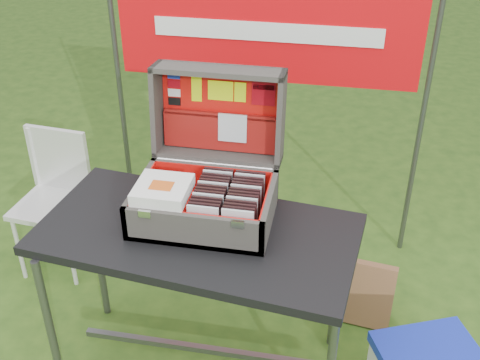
% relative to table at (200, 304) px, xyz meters
% --- Properties ---
extents(table, '(1.37, 0.80, 0.81)m').
position_rel_table_xyz_m(table, '(0.00, 0.00, 0.00)').
color(table, black).
rests_on(table, ground).
extents(table_top, '(1.37, 0.80, 0.04)m').
position_rel_table_xyz_m(table_top, '(0.00, 0.00, 0.39)').
color(table_top, black).
rests_on(table_top, ground).
extents(table_leg_fl, '(0.04, 0.04, 0.77)m').
position_rel_table_xyz_m(table_leg_fl, '(-0.59, -0.27, -0.02)').
color(table_leg_fl, '#59595B').
rests_on(table_leg_fl, ground).
extents(table_leg_bl, '(0.04, 0.04, 0.77)m').
position_rel_table_xyz_m(table_leg_bl, '(-0.59, 0.27, -0.02)').
color(table_leg_bl, '#59595B').
rests_on(table_leg_bl, ground).
extents(table_leg_br, '(0.04, 0.04, 0.77)m').
position_rel_table_xyz_m(table_leg_br, '(0.59, 0.27, -0.02)').
color(table_leg_br, '#59595B').
rests_on(table_leg_br, ground).
extents(table_brace, '(1.15, 0.03, 0.03)m').
position_rel_table_xyz_m(table_brace, '(0.00, 0.00, -0.29)').
color(table_brace, '#59595B').
rests_on(table_brace, ground).
extents(suitcase, '(0.57, 0.57, 0.55)m').
position_rel_table_xyz_m(suitcase, '(0.01, 0.14, 0.68)').
color(suitcase, '#56524C').
rests_on(suitcase, table).
extents(suitcase_base_bottom, '(0.57, 0.41, 0.02)m').
position_rel_table_xyz_m(suitcase_base_bottom, '(0.01, 0.08, 0.42)').
color(suitcase_base_bottom, '#56524C').
rests_on(suitcase_base_bottom, table_top).
extents(suitcase_base_wall_front, '(0.57, 0.02, 0.15)m').
position_rel_table_xyz_m(suitcase_base_wall_front, '(0.01, -0.11, 0.48)').
color(suitcase_base_wall_front, '#56524C').
rests_on(suitcase_base_wall_front, table_top).
extents(suitcase_base_wall_back, '(0.57, 0.02, 0.15)m').
position_rel_table_xyz_m(suitcase_base_wall_back, '(0.01, 0.27, 0.48)').
color(suitcase_base_wall_back, '#56524C').
rests_on(suitcase_base_wall_back, table_top).
extents(suitcase_base_wall_left, '(0.02, 0.41, 0.15)m').
position_rel_table_xyz_m(suitcase_base_wall_left, '(-0.26, 0.08, 0.48)').
color(suitcase_base_wall_left, '#56524C').
rests_on(suitcase_base_wall_left, table_top).
extents(suitcase_base_wall_right, '(0.02, 0.41, 0.15)m').
position_rel_table_xyz_m(suitcase_base_wall_right, '(0.29, 0.08, 0.48)').
color(suitcase_base_wall_right, '#56524C').
rests_on(suitcase_base_wall_right, table_top).
extents(suitcase_liner_floor, '(0.52, 0.36, 0.01)m').
position_rel_table_xyz_m(suitcase_liner_floor, '(0.01, 0.08, 0.43)').
color(suitcase_liner_floor, red).
rests_on(suitcase_liner_floor, suitcase_base_bottom).
extents(suitcase_latch_left, '(0.05, 0.01, 0.03)m').
position_rel_table_xyz_m(suitcase_latch_left, '(-0.17, -0.12, 0.55)').
color(suitcase_latch_left, silver).
rests_on(suitcase_latch_left, suitcase_base_wall_front).
extents(suitcase_latch_right, '(0.05, 0.01, 0.03)m').
position_rel_table_xyz_m(suitcase_latch_right, '(0.19, -0.12, 0.55)').
color(suitcase_latch_right, silver).
rests_on(suitcase_latch_right, suitcase_base_wall_front).
extents(suitcase_hinge, '(0.51, 0.02, 0.02)m').
position_rel_table_xyz_m(suitcase_hinge, '(0.01, 0.28, 0.56)').
color(suitcase_hinge, silver).
rests_on(suitcase_hinge, suitcase_base_wall_back).
extents(suitcase_lid_back, '(0.57, 0.06, 0.41)m').
position_rel_table_xyz_m(suitcase_lid_back, '(0.01, 0.44, 0.75)').
color(suitcase_lid_back, '#56524C').
rests_on(suitcase_lid_back, suitcase_base_wall_back).
extents(suitcase_lid_rim_far, '(0.57, 0.15, 0.04)m').
position_rel_table_xyz_m(suitcase_lid_rim_far, '(0.01, 0.40, 0.94)').
color(suitcase_lid_rim_far, '#56524C').
rests_on(suitcase_lid_rim_far, suitcase_lid_back).
extents(suitcase_lid_rim_near, '(0.57, 0.15, 0.04)m').
position_rel_table_xyz_m(suitcase_lid_rim_near, '(0.01, 0.36, 0.56)').
color(suitcase_lid_rim_near, '#56524C').
rests_on(suitcase_lid_rim_near, suitcase_lid_back).
extents(suitcase_lid_rim_left, '(0.02, 0.19, 0.42)m').
position_rel_table_xyz_m(suitcase_lid_rim_left, '(-0.26, 0.38, 0.75)').
color(suitcase_lid_rim_left, '#56524C').
rests_on(suitcase_lid_rim_left, suitcase_lid_back).
extents(suitcase_lid_rim_right, '(0.02, 0.19, 0.42)m').
position_rel_table_xyz_m(suitcase_lid_rim_right, '(0.29, 0.38, 0.75)').
color(suitcase_lid_rim_right, '#56524C').
rests_on(suitcase_lid_rim_right, suitcase_lid_back).
extents(suitcase_lid_liner, '(0.52, 0.04, 0.36)m').
position_rel_table_xyz_m(suitcase_lid_liner, '(0.01, 0.43, 0.75)').
color(suitcase_lid_liner, red).
rests_on(suitcase_lid_liner, suitcase_lid_back).
extents(suitcase_liner_wall_front, '(0.52, 0.01, 0.13)m').
position_rel_table_xyz_m(suitcase_liner_wall_front, '(0.01, -0.10, 0.49)').
color(suitcase_liner_wall_front, red).
rests_on(suitcase_liner_wall_front, suitcase_base_bottom).
extents(suitcase_liner_wall_back, '(0.52, 0.01, 0.13)m').
position_rel_table_xyz_m(suitcase_liner_wall_back, '(0.01, 0.26, 0.49)').
color(suitcase_liner_wall_back, red).
rests_on(suitcase_liner_wall_back, suitcase_base_bottom).
extents(suitcase_liner_wall_left, '(0.01, 0.36, 0.13)m').
position_rel_table_xyz_m(suitcase_liner_wall_left, '(-0.25, 0.08, 0.49)').
color(suitcase_liner_wall_left, red).
rests_on(suitcase_liner_wall_left, suitcase_base_bottom).
extents(suitcase_liner_wall_right, '(0.01, 0.36, 0.13)m').
position_rel_table_xyz_m(suitcase_liner_wall_right, '(0.27, 0.08, 0.49)').
color(suitcase_liner_wall_right, red).
rests_on(suitcase_liner_wall_right, suitcase_base_bottom).
extents(suitcase_lid_pocket, '(0.50, 0.05, 0.16)m').
position_rel_table_xyz_m(suitcase_lid_pocket, '(0.01, 0.40, 0.66)').
color(suitcase_lid_pocket, maroon).
rests_on(suitcase_lid_pocket, suitcase_lid_liner).
extents(suitcase_pocket_edge, '(0.49, 0.02, 0.02)m').
position_rel_table_xyz_m(suitcase_pocket_edge, '(0.01, 0.40, 0.74)').
color(suitcase_pocket_edge, maroon).
rests_on(suitcase_pocket_edge, suitcase_lid_pocket).
extents(suitcase_pocket_cd, '(0.13, 0.02, 0.13)m').
position_rel_table_xyz_m(suitcase_pocket_cd, '(0.07, 0.39, 0.69)').
color(suitcase_pocket_cd, silver).
rests_on(suitcase_pocket_cd, suitcase_lid_pocket).
extents(lid_sticker_cc_a, '(0.06, 0.01, 0.03)m').
position_rel_table_xyz_m(lid_sticker_cc_a, '(-0.20, 0.44, 0.89)').
color(lid_sticker_cc_a, '#1933B2').
rests_on(lid_sticker_cc_a, suitcase_lid_liner).
extents(lid_sticker_cc_b, '(0.06, 0.01, 0.03)m').
position_rel_table_xyz_m(lid_sticker_cc_b, '(-0.20, 0.44, 0.85)').
color(lid_sticker_cc_b, '#A30612').
rests_on(lid_sticker_cc_b, suitcase_lid_liner).
extents(lid_sticker_cc_c, '(0.06, 0.01, 0.03)m').
position_rel_table_xyz_m(lid_sticker_cc_c, '(-0.20, 0.43, 0.81)').
color(lid_sticker_cc_c, white).
rests_on(lid_sticker_cc_c, suitcase_lid_liner).
extents(lid_sticker_cc_d, '(0.06, 0.01, 0.03)m').
position_rel_table_xyz_m(lid_sticker_cc_d, '(-0.20, 0.43, 0.77)').
color(lid_sticker_cc_d, black).
rests_on(lid_sticker_cc_d, suitcase_lid_liner).
extents(lid_card_neon_tall, '(0.05, 0.01, 0.11)m').
position_rel_table_xyz_m(lid_card_neon_tall, '(-0.09, 0.43, 0.84)').
color(lid_card_neon_tall, '#CFEC0C').
rests_on(lid_card_neon_tall, suitcase_lid_liner).
extents(lid_card_neon_main, '(0.11, 0.01, 0.09)m').
position_rel_table_xyz_m(lid_card_neon_main, '(0.01, 0.43, 0.84)').
color(lid_card_neon_main, '#CFEC0C').
rests_on(lid_card_neon_main, suitcase_lid_liner).
extents(lid_card_neon_small, '(0.05, 0.01, 0.09)m').
position_rel_table_xyz_m(lid_card_neon_small, '(0.10, 0.43, 0.84)').
color(lid_card_neon_small, '#CFEC0C').
rests_on(lid_card_neon_small, suitcase_lid_liner).
extents(lid_sticker_band, '(0.10, 0.01, 0.10)m').
position_rel_table_xyz_m(lid_sticker_band, '(0.20, 0.43, 0.84)').
color(lid_sticker_band, '#A30612').
rests_on(lid_sticker_band, suitcase_lid_liner).
extents(lid_sticker_band_bar, '(0.09, 0.01, 0.02)m').
position_rel_table_xyz_m(lid_sticker_band_bar, '(0.20, 0.44, 0.87)').
color(lid_sticker_band_bar, black).
rests_on(lid_sticker_band_bar, suitcase_lid_liner).
extents(cd_left_0, '(0.13, 0.01, 0.14)m').
position_rel_table_xyz_m(cd_left_0, '(0.05, -0.08, 0.51)').
color(cd_left_0, silver).
rests_on(cd_left_0, suitcase_liner_floor).
extents(cd_left_1, '(0.13, 0.01, 0.14)m').
position_rel_table_xyz_m(cd_left_1, '(0.05, -0.05, 0.51)').
color(cd_left_1, black).
rests_on(cd_left_1, suitcase_liner_floor).
extents(cd_left_2, '(0.13, 0.01, 0.14)m').
position_rel_table_xyz_m(cd_left_2, '(0.05, -0.03, 0.51)').
color(cd_left_2, black).
rests_on(cd_left_2, suitcase_liner_floor).
extents(cd_left_3, '(0.13, 0.01, 0.14)m').
position_rel_table_xyz_m(cd_left_3, '(0.05, -0.01, 0.51)').
color(cd_left_3, black).
rests_on(cd_left_3, suitcase_liner_floor).
extents(cd_left_4, '(0.13, 0.01, 0.14)m').
position_rel_table_xyz_m(cd_left_4, '(0.05, 0.01, 0.51)').
color(cd_left_4, silver).
rests_on(cd_left_4, suitcase_liner_floor).
extents(cd_left_5, '(0.13, 0.01, 0.14)m').
position_rel_table_xyz_m(cd_left_5, '(0.05, 0.04, 0.51)').
color(cd_left_5, black).
rests_on(cd_left_5, suitcase_liner_floor).
extents(cd_left_6, '(0.13, 0.01, 0.14)m').
position_rel_table_xyz_m(cd_left_6, '(0.05, 0.06, 0.51)').
color(cd_left_6, black).
rests_on(cd_left_6, suitcase_liner_floor).
extents(cd_left_7, '(0.13, 0.01, 0.14)m').
position_rel_table_xyz_m(cd_left_7, '(0.05, 0.08, 0.51)').
color(cd_left_7, black).
rests_on(cd_left_7, suitcase_liner_floor).
extents(cd_left_8, '(0.13, 0.01, 0.14)m').
position_rel_table_xyz_m(cd_left_8, '(0.05, 0.10, 0.51)').
color(cd_left_8, silver).
rests_on(cd_left_8, suitcase_liner_floor).
extents(cd_left_9, '(0.13, 0.01, 0.14)m').
position_rel_table_xyz_m(cd_left_9, '(0.05, 0.13, 0.51)').
color(cd_left_9, black).
rests_on(cd_left_9, suitcase_liner_floor).
extents(cd_left_10, '(0.13, 0.01, 0.14)m').
position_rel_table_xyz_m(cd_left_10, '(0.05, 0.15, 0.51)').
color(cd_left_10, black).
rests_on(cd_left_10, suitcase_liner_floor).
extents(cd_left_11, '(0.13, 0.01, 0.14)m').
position_rel_table_xyz_m(cd_left_11, '(0.05, 0.17, 0.51)').
color(cd_left_11, black).
rests_on(cd_left_11, suitcase_liner_floor).
extents(cd_left_12, '(0.13, 0.01, 0.14)m').
position_rel_table_xyz_m(cd_left_12, '(0.05, 0.19, 0.51)').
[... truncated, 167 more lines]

